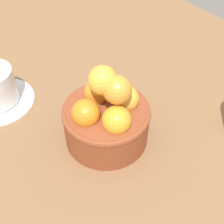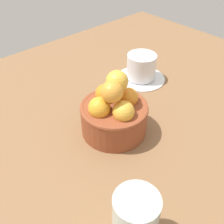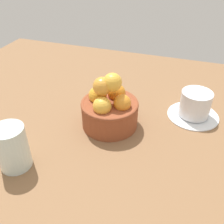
# 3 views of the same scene
# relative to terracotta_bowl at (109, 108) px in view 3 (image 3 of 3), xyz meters

# --- Properties ---
(ground_plane) EXTENTS (1.23, 0.97, 0.04)m
(ground_plane) POSITION_rel_terracotta_bowl_xyz_m (0.00, 0.00, -0.07)
(ground_plane) COLOR brown
(terracotta_bowl) EXTENTS (0.14, 0.14, 0.14)m
(terracotta_bowl) POSITION_rel_terracotta_bowl_xyz_m (0.00, 0.00, 0.00)
(terracotta_bowl) COLOR brown
(terracotta_bowl) RESTS_ON ground_plane
(coffee_cup) EXTENTS (0.13, 0.13, 0.07)m
(coffee_cup) POSITION_rel_terracotta_bowl_xyz_m (0.20, 0.11, -0.02)
(coffee_cup) COLOR white
(coffee_cup) RESTS_ON ground_plane
(water_glass) EXTENTS (0.07, 0.07, 0.10)m
(water_glass) POSITION_rel_terracotta_bowl_xyz_m (-0.14, -0.19, -0.00)
(water_glass) COLOR silver
(water_glass) RESTS_ON ground_plane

